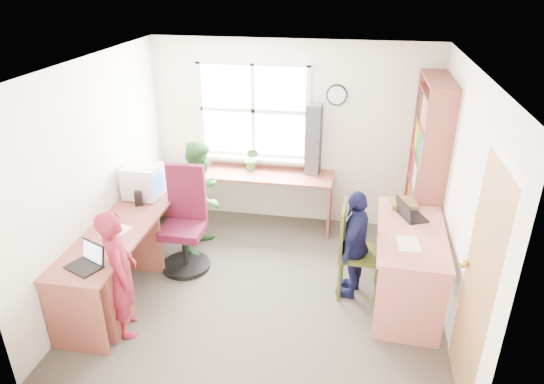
% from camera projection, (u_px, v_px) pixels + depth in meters
% --- Properties ---
extents(room, '(3.64, 3.44, 2.44)m').
position_uv_depth(room, '(270.00, 183.00, 4.82)').
color(room, '#413B33').
rests_on(room, ground).
extents(l_desk, '(2.38, 2.95, 0.75)m').
position_uv_depth(l_desk, '(139.00, 256.00, 5.02)').
color(l_desk, brown).
rests_on(l_desk, ground).
extents(right_desk, '(0.71, 1.45, 0.82)m').
position_uv_depth(right_desk, '(409.00, 250.00, 4.86)').
color(right_desk, '#C96F64').
rests_on(right_desk, ground).
extents(bookshelf, '(0.30, 1.02, 2.10)m').
position_uv_depth(bookshelf, '(426.00, 173.00, 5.63)').
color(bookshelf, brown).
rests_on(bookshelf, ground).
extents(swivel_chair, '(0.57, 0.57, 1.20)m').
position_uv_depth(swivel_chair, '(185.00, 225.00, 5.49)').
color(swivel_chair, black).
rests_on(swivel_chair, ground).
extents(wooden_chair, '(0.46, 0.46, 1.02)m').
position_uv_depth(wooden_chair, '(353.00, 247.00, 4.99)').
color(wooden_chair, '#3F4B19').
rests_on(wooden_chair, ground).
extents(crt_monitor, '(0.41, 0.37, 0.39)m').
position_uv_depth(crt_monitor, '(143.00, 181.00, 5.54)').
color(crt_monitor, white).
rests_on(crt_monitor, l_desk).
extents(laptop_left, '(0.38, 0.35, 0.21)m').
position_uv_depth(laptop_left, '(88.00, 261.00, 4.32)').
color(laptop_left, black).
rests_on(laptop_left, l_desk).
extents(laptop_right, '(0.35, 0.38, 0.21)m').
position_uv_depth(laptop_right, '(409.00, 214.00, 4.98)').
color(laptop_right, black).
rests_on(laptop_right, right_desk).
extents(speaker_a, '(0.11, 0.11, 0.17)m').
position_uv_depth(speaker_a, '(139.00, 198.00, 5.40)').
color(speaker_a, black).
rests_on(speaker_a, l_desk).
extents(speaker_b, '(0.12, 0.12, 0.19)m').
position_uv_depth(speaker_b, '(158.00, 177.00, 5.90)').
color(speaker_b, black).
rests_on(speaker_b, l_desk).
extents(cd_tower, '(0.20, 0.18, 0.91)m').
position_uv_depth(cd_tower, '(314.00, 140.00, 6.06)').
color(cd_tower, black).
rests_on(cd_tower, l_desk).
extents(game_box, '(0.30, 0.30, 0.06)m').
position_uv_depth(game_box, '(404.00, 203.00, 5.24)').
color(game_box, red).
rests_on(game_box, right_desk).
extents(paper_a, '(0.26, 0.33, 0.00)m').
position_uv_depth(paper_a, '(116.00, 232.00, 4.88)').
color(paper_a, silver).
rests_on(paper_a, l_desk).
extents(paper_b, '(0.22, 0.30, 0.00)m').
position_uv_depth(paper_b, '(409.00, 244.00, 4.53)').
color(paper_b, silver).
rests_on(paper_b, right_desk).
extents(potted_plant, '(0.21, 0.18, 0.33)m').
position_uv_depth(potted_plant, '(252.00, 160.00, 6.25)').
color(potted_plant, '#30752E').
rests_on(potted_plant, l_desk).
extents(person_red, '(0.49, 0.56, 1.28)m').
position_uv_depth(person_red, '(120.00, 273.00, 4.42)').
color(person_red, maroon).
rests_on(person_red, ground).
extents(person_green, '(0.60, 0.73, 1.37)m').
position_uv_depth(person_green, '(202.00, 195.00, 5.80)').
color(person_green, '#32772F').
rests_on(person_green, ground).
extents(person_navy, '(0.47, 0.75, 1.19)m').
position_uv_depth(person_navy, '(355.00, 244.00, 4.96)').
color(person_navy, '#14163F').
rests_on(person_navy, ground).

